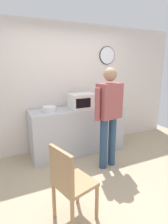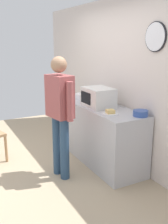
{
  "view_description": "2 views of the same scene",
  "coord_description": "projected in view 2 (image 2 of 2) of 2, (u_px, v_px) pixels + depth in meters",
  "views": [
    {
      "loc": [
        -1.31,
        -2.08,
        1.76
      ],
      "look_at": [
        0.06,
        0.86,
        0.94
      ],
      "focal_mm": 29.23,
      "sensor_mm": 36.0,
      "label": 1
    },
    {
      "loc": [
        3.69,
        -0.93,
        1.94
      ],
      "look_at": [
        0.22,
        0.87,
        0.9
      ],
      "focal_mm": 43.09,
      "sensor_mm": 36.0,
      "label": 2
    }
  ],
  "objects": [
    {
      "name": "microwave",
      "position": [
        98.0,
        97.0,
        4.18
      ],
      "size": [
        0.5,
        0.39,
        0.3
      ],
      "color": "silver",
      "rests_on": "kitchen_counter"
    },
    {
      "name": "spoon_utensil",
      "position": [
        122.0,
        107.0,
        4.2
      ],
      "size": [
        0.17,
        0.03,
        0.01
      ],
      "primitive_type": "cube",
      "rotation": [
        0.0,
        0.0,
        0.04
      ],
      "color": "silver",
      "rests_on": "kitchen_counter"
    },
    {
      "name": "salad_bowl",
      "position": [
        82.0,
        96.0,
        4.79
      ],
      "size": [
        0.26,
        0.26,
        0.09
      ],
      "primitive_type": "cylinder",
      "color": "white",
      "rests_on": "kitchen_counter"
    },
    {
      "name": "kitchen_counter",
      "position": [
        98.0,
        133.0,
        4.44
      ],
      "size": [
        1.9,
        0.62,
        0.93
      ],
      "primitive_type": "cube",
      "color": "#B7B7BC",
      "rests_on": "ground_plane"
    },
    {
      "name": "ground_plane",
      "position": [
        26.0,
        172.0,
        4.08
      ],
      "size": [
        6.0,
        6.0,
        0.0
      ],
      "primitive_type": "plane",
      "color": "tan"
    },
    {
      "name": "fork_utensil",
      "position": [
        96.0,
        98.0,
        4.88
      ],
      "size": [
        0.08,
        0.17,
        0.01
      ],
      "primitive_type": "cube",
      "rotation": [
        0.0,
        0.0,
        1.19
      ],
      "color": "silver",
      "rests_on": "kitchen_counter"
    },
    {
      "name": "person_standing",
      "position": [
        60.0,
        109.0,
        3.73
      ],
      "size": [
        0.58,
        0.3,
        1.74
      ],
      "color": "navy",
      "rests_on": "ground_plane"
    },
    {
      "name": "cereal_bowl",
      "position": [
        141.0,
        113.0,
        3.69
      ],
      "size": [
        0.21,
        0.21,
        0.08
      ],
      "primitive_type": "cylinder",
      "color": "#33519E",
      "rests_on": "kitchen_counter"
    },
    {
      "name": "back_wall",
      "position": [
        117.0,
        80.0,
        4.45
      ],
      "size": [
        5.4,
        0.13,
        2.6
      ],
      "color": "silver",
      "rests_on": "ground_plane"
    },
    {
      "name": "sandwich_plate",
      "position": [
        110.0,
        113.0,
        3.79
      ],
      "size": [
        0.23,
        0.23,
        0.07
      ],
      "color": "white",
      "rests_on": "kitchen_counter"
    }
  ]
}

